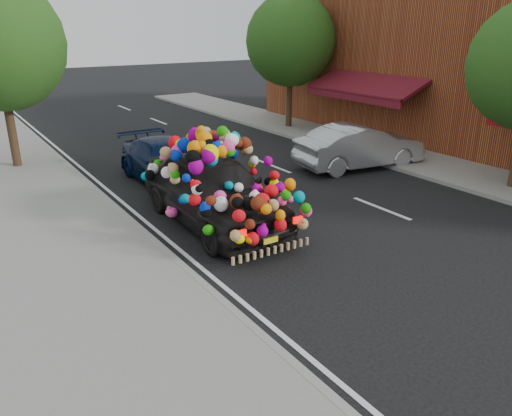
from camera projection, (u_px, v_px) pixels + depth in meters
The scene contains 10 objects.
ground at pixel (270, 239), 11.42m from camera, with size 100.00×100.00×0.00m, color black.
sidewalk at pixel (79, 288), 9.18m from camera, with size 4.00×60.00×0.12m, color gray.
kerb at pixel (176, 261), 10.18m from camera, with size 0.15×60.00×0.13m, color gray.
footpath_far at pixel (409, 158), 17.97m from camera, with size 3.00×40.00×0.12m, color gray.
lane_markings at pixel (381, 208), 13.27m from camera, with size 6.00×50.00×0.01m, color silver, non-canonical shape.
shopfront_row at pixel (510, 54), 19.48m from camera, with size 9.61×22.00×7.00m.
tree_far_b at pixel (290, 41), 22.01m from camera, with size 4.00×4.00×5.90m.
plush_art_car at pixel (213, 175), 11.92m from camera, with size 2.51×5.27×2.36m.
navy_sedan at pixel (167, 162), 15.14m from camera, with size 1.84×4.53×1.31m, color black.
silver_hatchback at pixel (360, 146), 16.79m from camera, with size 1.55×4.43×1.46m, color #A5A6AC.
Camera 1 is at (-6.02, -8.55, 4.64)m, focal length 35.00 mm.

